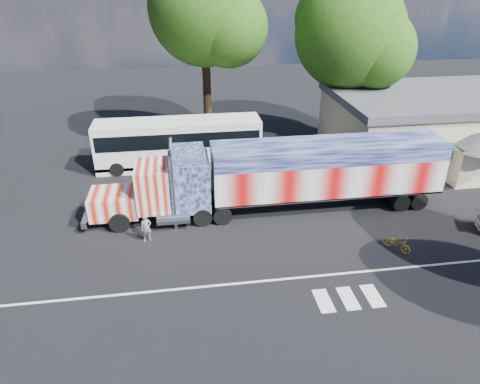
{
  "coord_description": "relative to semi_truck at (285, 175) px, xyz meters",
  "views": [
    {
      "loc": [
        -3.26,
        -19.35,
        13.69
      ],
      "look_at": [
        0.0,
        3.0,
        1.9
      ],
      "focal_mm": 32.0,
      "sensor_mm": 36.0,
      "label": 1
    }
  ],
  "objects": [
    {
      "name": "tree_ne_a",
      "position": [
        7.95,
        11.33,
        6.59
      ],
      "size": [
        9.27,
        8.83,
        13.5
      ],
      "color": "black",
      "rests_on": "ground"
    },
    {
      "name": "ground",
      "position": [
        -2.91,
        -3.87,
        -2.44
      ],
      "size": [
        100.0,
        100.0,
        0.0
      ],
      "primitive_type": "plane",
      "color": "black"
    },
    {
      "name": "lane_markings",
      "position": [
        -1.2,
        -7.64,
        -2.43
      ],
      "size": [
        30.0,
        2.67,
        0.01
      ],
      "color": "silver",
      "rests_on": "ground"
    },
    {
      "name": "hall_building",
      "position": [
        17.01,
        6.98,
        0.18
      ],
      "size": [
        22.4,
        12.8,
        5.2
      ],
      "color": "beige",
      "rests_on": "ground"
    },
    {
      "name": "woman",
      "position": [
        -8.45,
        -2.37,
        -1.61
      ],
      "size": [
        0.69,
        0.54,
        1.64
      ],
      "primitive_type": "imported",
      "rotation": [
        0.0,
        0.0,
        0.28
      ],
      "color": "slate",
      "rests_on": "ground"
    },
    {
      "name": "coach_bus",
      "position": [
        -6.36,
        7.96,
        -0.55
      ],
      "size": [
        12.51,
        2.91,
        3.64
      ],
      "color": "white",
      "rests_on": "ground"
    },
    {
      "name": "semi_truck",
      "position": [
        0.0,
        0.0,
        0.0
      ],
      "size": [
        22.2,
        3.51,
        4.73
      ],
      "color": "black",
      "rests_on": "ground"
    },
    {
      "name": "bicycle",
      "position": [
        5.11,
        -5.28,
        -2.01
      ],
      "size": [
        1.41,
        1.62,
        0.84
      ],
      "primitive_type": "imported",
      "rotation": [
        0.0,
        0.0,
        0.65
      ],
      "color": "gold",
      "rests_on": "ground"
    },
    {
      "name": "tree_n_mid",
      "position": [
        -3.54,
        13.4,
        8.39
      ],
      "size": [
        9.31,
        8.87,
        15.33
      ],
      "color": "black",
      "rests_on": "ground"
    }
  ]
}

